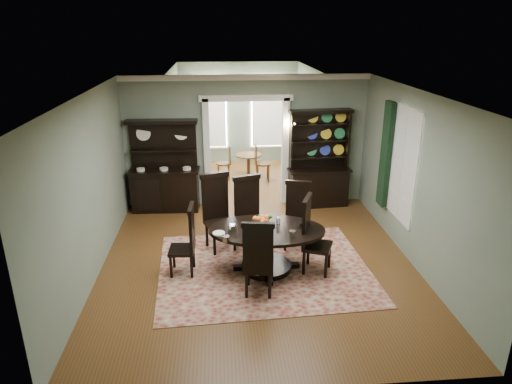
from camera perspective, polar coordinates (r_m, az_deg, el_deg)
room at (r=7.64m, az=0.20°, el=1.54°), size 5.51×6.01×3.01m
parlor at (r=12.96m, az=-1.96°, el=9.09°), size 3.51×3.50×3.01m
doorway_trim at (r=10.46m, az=-1.23°, el=6.95°), size 2.08×0.25×2.57m
right_window at (r=9.08m, az=16.91°, el=3.87°), size 0.15×1.47×2.12m
wall_sconce at (r=10.36m, az=4.12°, el=8.31°), size 0.27×0.21×0.21m
rug at (r=8.10m, az=1.02°, el=-9.49°), size 3.76×3.12×0.01m
dining_table at (r=7.83m, az=1.33°, el=-6.18°), size 2.10×2.02×0.78m
centerpiece at (r=7.72m, az=0.80°, el=-4.01°), size 1.59×1.02×0.26m
chair_far_left at (r=8.58m, az=-4.84°, el=-2.17°), size 0.68×0.67×1.45m
chair_far_mid at (r=8.55m, az=-0.91°, el=-2.35°), size 0.65×0.63×1.41m
chair_far_right at (r=8.67m, az=5.15°, el=-2.59°), size 0.58×0.56×1.28m
chair_end_left at (r=7.76m, az=-8.57°, el=-5.77°), size 0.46×0.48×1.24m
chair_end_right at (r=7.78m, az=6.93°, el=-5.13°), size 0.63×0.64×1.35m
chair_near at (r=7.02m, az=0.30°, el=-8.17°), size 0.54×0.52×1.30m
sideboard at (r=10.53m, az=-11.31°, el=1.57°), size 1.59×0.62×2.07m
welsh_dresser at (r=10.68m, az=7.80°, el=2.55°), size 1.47×0.64×2.24m
parlor_table at (r=12.62m, az=-0.94°, el=3.72°), size 0.71×0.71×0.66m
parlor_chair_left at (r=12.46m, az=-3.80°, el=3.84°), size 0.41×0.40×0.96m
parlor_chair_right at (r=12.32m, az=0.52°, el=3.82°), size 0.42×0.42×1.01m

